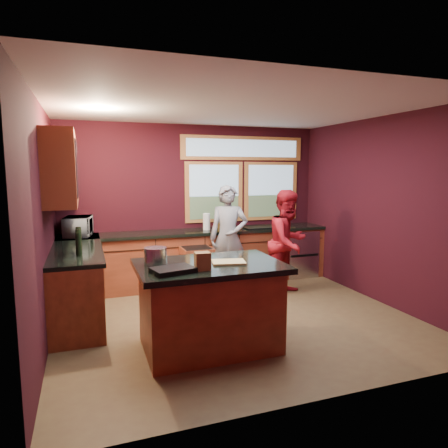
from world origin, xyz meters
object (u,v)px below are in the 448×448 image
person_red (288,242)px  cutting_board (229,262)px  person_grey (228,238)px  stock_pot (156,256)px  island (210,305)px

person_red → cutting_board: (-1.53, -1.50, 0.14)m
person_red → cutting_board: bearing=-160.2°
person_grey → cutting_board: person_grey is taller
person_grey → cutting_board: size_ratio=4.86×
stock_pot → person_grey: bearing=50.8°
person_red → stock_pot: bearing=-175.0°
island → cutting_board: cutting_board is taller
cutting_board → stock_pot: stock_pot is taller
island → cutting_board: (0.20, -0.05, 0.48)m
person_grey → cutting_board: (-0.73, -2.01, 0.10)m
island → stock_pot: bearing=164.7°
person_red → stock_pot: 2.63m
person_grey → stock_pot: 2.34m
stock_pot → cutting_board: bearing=-14.9°
person_grey → person_red: (0.80, -0.51, -0.03)m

